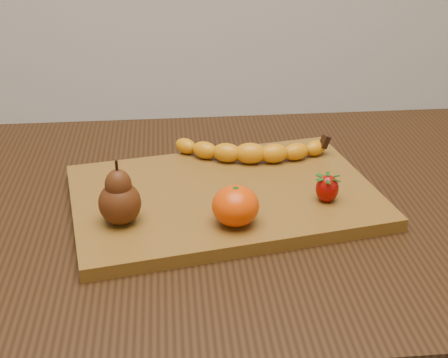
{
  "coord_description": "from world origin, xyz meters",
  "views": [
    {
      "loc": [
        -0.1,
        -0.83,
        1.23
      ],
      "look_at": [
        -0.02,
        -0.0,
        0.8
      ],
      "focal_mm": 50.0,
      "sensor_mm": 36.0,
      "label": 1
    }
  ],
  "objects": [
    {
      "name": "strawberry",
      "position": [
        0.13,
        -0.05,
        0.8
      ],
      "size": [
        0.04,
        0.04,
        0.04
      ],
      "primitive_type": null,
      "rotation": [
        0.0,
        0.0,
        0.33
      ],
      "color": "#930804",
      "rests_on": "cutting_board"
    },
    {
      "name": "pear",
      "position": [
        -0.17,
        -0.08,
        0.83
      ],
      "size": [
        0.07,
        0.07,
        0.09
      ],
      "primitive_type": null,
      "rotation": [
        0.0,
        0.0,
        0.32
      ],
      "color": "#4B230C",
      "rests_on": "cutting_board"
    },
    {
      "name": "cutting_board",
      "position": [
        -0.02,
        -0.0,
        0.77
      ],
      "size": [
        0.5,
        0.37,
        0.02
      ],
      "primitive_type": "cube",
      "rotation": [
        0.0,
        0.0,
        0.18
      ],
      "color": "brown",
      "rests_on": "table"
    },
    {
      "name": "table",
      "position": [
        0.0,
        0.0,
        0.66
      ],
      "size": [
        1.0,
        0.7,
        0.76
      ],
      "color": "black",
      "rests_on": "ground"
    },
    {
      "name": "banana",
      "position": [
        0.03,
        0.09,
        0.8
      ],
      "size": [
        0.23,
        0.09,
        0.03
      ],
      "primitive_type": null,
      "rotation": [
        0.0,
        0.0,
        -0.13
      ],
      "color": "orange",
      "rests_on": "cutting_board"
    },
    {
      "name": "mandarin",
      "position": [
        -0.01,
        -0.1,
        0.81
      ],
      "size": [
        0.07,
        0.07,
        0.06
      ],
      "primitive_type": "ellipsoid",
      "rotation": [
        0.0,
        0.0,
        -0.13
      ],
      "color": "#DF4002",
      "rests_on": "cutting_board"
    }
  ]
}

